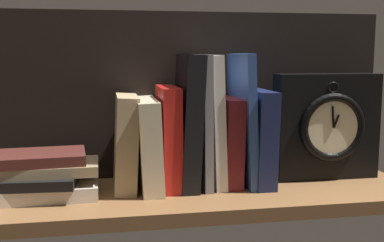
{
  "coord_description": "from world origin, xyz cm",
  "views": [
    {
      "loc": [
        -17.41,
        -85.94,
        25.63
      ],
      "look_at": [
        -0.93,
        3.44,
        12.76
      ],
      "focal_mm": 44.44,
      "sensor_mm": 36.0,
      "label": 1
    }
  ],
  "objects_px": {
    "book_gray_chess": "(202,121)",
    "book_cream_twain": "(148,144)",
    "book_maroon_dawkins": "(228,141)",
    "framed_clock": "(327,126)",
    "book_tan_shortstories": "(126,143)",
    "book_navy_bierce": "(257,136)",
    "book_stack_side": "(46,175)",
    "book_red_requiem": "(169,137)",
    "book_blue_modern": "(242,119)",
    "book_white_catcher": "(213,121)",
    "book_black_skeptic": "(188,121)"
  },
  "relations": [
    {
      "from": "framed_clock",
      "to": "book_gray_chess",
      "type": "bearing_deg",
      "value": -178.95
    },
    {
      "from": "book_tan_shortstories",
      "to": "book_navy_bierce",
      "type": "xyz_separation_m",
      "value": [
        0.26,
        0.0,
        0.0
      ]
    },
    {
      "from": "book_tan_shortstories",
      "to": "book_navy_bierce",
      "type": "distance_m",
      "value": 0.26
    },
    {
      "from": "book_red_requiem",
      "to": "book_black_skeptic",
      "type": "xyz_separation_m",
      "value": [
        0.04,
        0.0,
        0.03
      ]
    },
    {
      "from": "book_tan_shortstories",
      "to": "book_stack_side",
      "type": "bearing_deg",
      "value": -170.68
    },
    {
      "from": "book_cream_twain",
      "to": "book_red_requiem",
      "type": "height_order",
      "value": "book_red_requiem"
    },
    {
      "from": "book_blue_modern",
      "to": "book_stack_side",
      "type": "relative_size",
      "value": 1.41
    },
    {
      "from": "book_maroon_dawkins",
      "to": "framed_clock",
      "type": "relative_size",
      "value": 0.79
    },
    {
      "from": "book_black_skeptic",
      "to": "book_tan_shortstories",
      "type": "bearing_deg",
      "value": 180.0
    },
    {
      "from": "book_red_requiem",
      "to": "framed_clock",
      "type": "bearing_deg",
      "value": 0.84
    },
    {
      "from": "book_red_requiem",
      "to": "framed_clock",
      "type": "relative_size",
      "value": 0.9
    },
    {
      "from": "book_cream_twain",
      "to": "book_tan_shortstories",
      "type": "bearing_deg",
      "value": 180.0
    },
    {
      "from": "book_blue_modern",
      "to": "book_navy_bierce",
      "type": "bearing_deg",
      "value": 0.0
    },
    {
      "from": "framed_clock",
      "to": "book_white_catcher",
      "type": "bearing_deg",
      "value": -178.86
    },
    {
      "from": "book_cream_twain",
      "to": "book_maroon_dawkins",
      "type": "height_order",
      "value": "same"
    },
    {
      "from": "book_red_requiem",
      "to": "book_maroon_dawkins",
      "type": "height_order",
      "value": "book_red_requiem"
    },
    {
      "from": "book_gray_chess",
      "to": "book_tan_shortstories",
      "type": "bearing_deg",
      "value": 180.0
    },
    {
      "from": "book_tan_shortstories",
      "to": "book_cream_twain",
      "type": "height_order",
      "value": "book_tan_shortstories"
    },
    {
      "from": "book_maroon_dawkins",
      "to": "book_tan_shortstories",
      "type": "bearing_deg",
      "value": 180.0
    },
    {
      "from": "book_tan_shortstories",
      "to": "book_white_catcher",
      "type": "relative_size",
      "value": 0.7
    },
    {
      "from": "book_red_requiem",
      "to": "book_cream_twain",
      "type": "bearing_deg",
      "value": 180.0
    },
    {
      "from": "book_black_skeptic",
      "to": "book_white_catcher",
      "type": "relative_size",
      "value": 1.01
    },
    {
      "from": "book_black_skeptic",
      "to": "book_maroon_dawkins",
      "type": "relative_size",
      "value": 1.49
    },
    {
      "from": "book_black_skeptic",
      "to": "framed_clock",
      "type": "bearing_deg",
      "value": 0.95
    },
    {
      "from": "book_gray_chess",
      "to": "framed_clock",
      "type": "bearing_deg",
      "value": 1.05
    },
    {
      "from": "book_maroon_dawkins",
      "to": "framed_clock",
      "type": "bearing_deg",
      "value": 1.31
    },
    {
      "from": "framed_clock",
      "to": "book_black_skeptic",
      "type": "bearing_deg",
      "value": -179.05
    },
    {
      "from": "book_gray_chess",
      "to": "book_maroon_dawkins",
      "type": "relative_size",
      "value": 1.49
    },
    {
      "from": "book_cream_twain",
      "to": "book_white_catcher",
      "type": "height_order",
      "value": "book_white_catcher"
    },
    {
      "from": "book_maroon_dawkins",
      "to": "book_navy_bierce",
      "type": "relative_size",
      "value": 0.92
    },
    {
      "from": "book_gray_chess",
      "to": "book_navy_bierce",
      "type": "bearing_deg",
      "value": 0.0
    },
    {
      "from": "book_black_skeptic",
      "to": "book_navy_bierce",
      "type": "xyz_separation_m",
      "value": [
        0.14,
        0.0,
        -0.03
      ]
    },
    {
      "from": "book_gray_chess",
      "to": "book_blue_modern",
      "type": "height_order",
      "value": "book_blue_modern"
    },
    {
      "from": "book_tan_shortstories",
      "to": "book_maroon_dawkins",
      "type": "xyz_separation_m",
      "value": [
        0.2,
        0.0,
        -0.0
      ]
    },
    {
      "from": "book_white_catcher",
      "to": "book_stack_side",
      "type": "xyz_separation_m",
      "value": [
        -0.31,
        -0.02,
        -0.09
      ]
    },
    {
      "from": "book_gray_chess",
      "to": "book_maroon_dawkins",
      "type": "height_order",
      "value": "book_gray_chess"
    },
    {
      "from": "book_tan_shortstories",
      "to": "book_blue_modern",
      "type": "relative_size",
      "value": 0.7
    },
    {
      "from": "book_red_requiem",
      "to": "book_navy_bierce",
      "type": "bearing_deg",
      "value": 0.0
    },
    {
      "from": "book_red_requiem",
      "to": "book_maroon_dawkins",
      "type": "xyz_separation_m",
      "value": [
        0.12,
        0.0,
        -0.01
      ]
    },
    {
      "from": "book_white_catcher",
      "to": "book_black_skeptic",
      "type": "bearing_deg",
      "value": 180.0
    },
    {
      "from": "book_cream_twain",
      "to": "book_blue_modern",
      "type": "distance_m",
      "value": 0.19
    },
    {
      "from": "book_gray_chess",
      "to": "book_stack_side",
      "type": "bearing_deg",
      "value": -175.34
    },
    {
      "from": "book_cream_twain",
      "to": "book_black_skeptic",
      "type": "height_order",
      "value": "book_black_skeptic"
    },
    {
      "from": "book_blue_modern",
      "to": "book_navy_bierce",
      "type": "distance_m",
      "value": 0.05
    },
    {
      "from": "book_blue_modern",
      "to": "book_tan_shortstories",
      "type": "bearing_deg",
      "value": 180.0
    },
    {
      "from": "framed_clock",
      "to": "book_stack_side",
      "type": "bearing_deg",
      "value": -177.05
    },
    {
      "from": "book_red_requiem",
      "to": "book_blue_modern",
      "type": "relative_size",
      "value": 0.76
    },
    {
      "from": "book_tan_shortstories",
      "to": "book_black_skeptic",
      "type": "distance_m",
      "value": 0.13
    },
    {
      "from": "book_cream_twain",
      "to": "book_gray_chess",
      "type": "bearing_deg",
      "value": 0.0
    },
    {
      "from": "book_gray_chess",
      "to": "book_cream_twain",
      "type": "bearing_deg",
      "value": 180.0
    }
  ]
}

